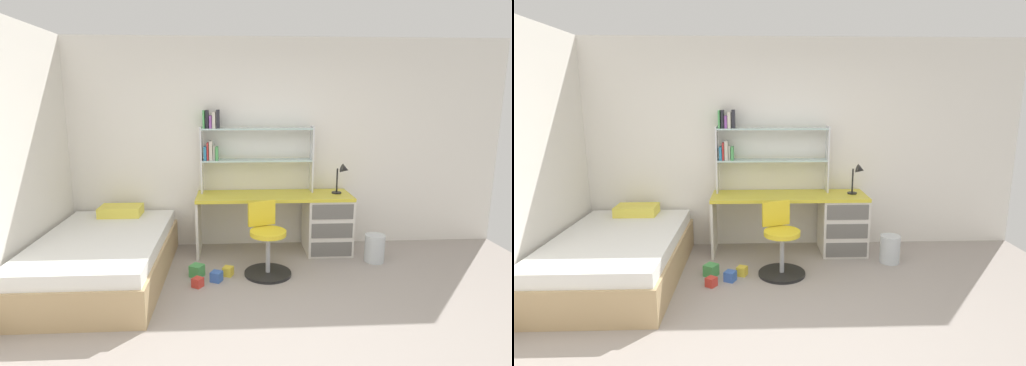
% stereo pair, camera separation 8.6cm
% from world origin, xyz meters
% --- Properties ---
extents(ground_plane, '(6.08, 5.74, 0.02)m').
position_xyz_m(ground_plane, '(0.00, 0.00, -0.01)').
color(ground_plane, '#9E938C').
extents(room_shell, '(6.08, 5.74, 2.66)m').
position_xyz_m(room_shell, '(-1.25, 1.23, 1.33)').
color(room_shell, white).
rests_on(room_shell, ground_plane).
extents(desk, '(1.91, 0.58, 0.75)m').
position_xyz_m(desk, '(0.53, 2.06, 0.41)').
color(desk, gold).
rests_on(desk, ground_plane).
extents(bookshelf_hutch, '(1.41, 0.22, 1.03)m').
position_xyz_m(bookshelf_hutch, '(-0.36, 2.23, 1.35)').
color(bookshelf_hutch, silver).
rests_on(bookshelf_hutch, desk).
extents(desk_lamp, '(0.20, 0.16, 0.38)m').
position_xyz_m(desk_lamp, '(0.88, 2.04, 1.00)').
color(desk_lamp, black).
rests_on(desk_lamp, desk).
extents(swivel_chair, '(0.52, 0.52, 0.80)m').
position_xyz_m(swivel_chair, '(-0.12, 1.39, 0.32)').
color(swivel_chair, black).
rests_on(swivel_chair, ground_plane).
extents(bed_platform, '(1.30, 2.06, 0.62)m').
position_xyz_m(bed_platform, '(-1.87, 1.33, 0.25)').
color(bed_platform, tan).
rests_on(bed_platform, ground_plane).
extents(waste_bin, '(0.24, 0.24, 0.33)m').
position_xyz_m(waste_bin, '(1.20, 1.67, 0.16)').
color(waste_bin, silver).
rests_on(waste_bin, ground_plane).
extents(toy_block_blue_0, '(0.14, 0.14, 0.11)m').
position_xyz_m(toy_block_blue_0, '(-0.67, 1.22, 0.05)').
color(toy_block_blue_0, '#3860B7').
rests_on(toy_block_blue_0, ground_plane).
extents(toy_block_green_1, '(0.18, 0.18, 0.13)m').
position_xyz_m(toy_block_green_1, '(-0.89, 1.36, 0.06)').
color(toy_block_green_1, '#479E51').
rests_on(toy_block_green_1, ground_plane).
extents(toy_block_red_2, '(0.13, 0.13, 0.10)m').
position_xyz_m(toy_block_red_2, '(-0.86, 1.10, 0.05)').
color(toy_block_red_2, red).
rests_on(toy_block_red_2, ground_plane).
extents(toy_block_yellow_3, '(0.13, 0.13, 0.10)m').
position_xyz_m(toy_block_yellow_3, '(-0.55, 1.36, 0.05)').
color(toy_block_yellow_3, gold).
rests_on(toy_block_yellow_3, ground_plane).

